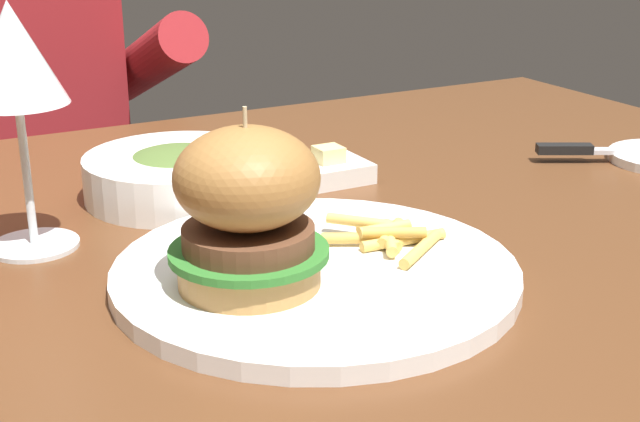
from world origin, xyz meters
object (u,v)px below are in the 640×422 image
Objects in this scene: table_knife at (620,150)px; butter_dish at (329,170)px; wine_glass at (13,62)px; diner_person at (3,207)px; burger_sandwich at (248,208)px; soup_bowl at (180,174)px; main_plate at (316,273)px.

butter_dish is (-0.31, 0.09, -0.00)m from table_knife.
butter_dish is at bearing 7.99° from wine_glass.
wine_glass is 0.99× the size of table_knife.
table_knife is 0.17× the size of diner_person.
burger_sandwich is 0.71× the size of soup_bowl.
main_plate is 4.01× the size of butter_dish.
butter_dish is 0.67m from diner_person.
soup_bowl is at bearing 170.93° from butter_dish.
burger_sandwich is (-0.06, -0.01, 0.06)m from main_plate.
main_plate is at bearing -121.12° from butter_dish.
wine_glass is at bearing -172.01° from butter_dish.
butter_dish reaches higher than table_knife.
wine_glass is 0.17× the size of diner_person.
diner_person is (-0.09, 0.58, -0.20)m from soup_bowl.
burger_sandwich is 1.69× the size of butter_dish.
soup_bowl reaches higher than table_knife.
table_knife reaches higher than main_plate.
wine_glass is (-0.11, 0.18, 0.08)m from burger_sandwich.
diner_person reaches higher than soup_bowl.
diner_person is (-0.11, 0.82, -0.18)m from main_plate.
soup_bowl is at bearing 165.84° from table_knife.
burger_sandwich reaches higher than main_plate.
soup_bowl is (-0.02, 0.24, 0.02)m from main_plate.
burger_sandwich is at bearing -98.48° from soup_bowl.
burger_sandwich is at bearing -57.47° from wine_glass.
soup_bowl is (0.15, 0.07, -0.13)m from wine_glass.
diner_person reaches higher than burger_sandwich.
burger_sandwich is 0.23m from wine_glass.
diner_person is at bearing 111.51° from butter_dish.
burger_sandwich reaches higher than butter_dish.
wine_glass is at bearing 135.24° from main_plate.
burger_sandwich reaches higher than soup_bowl.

